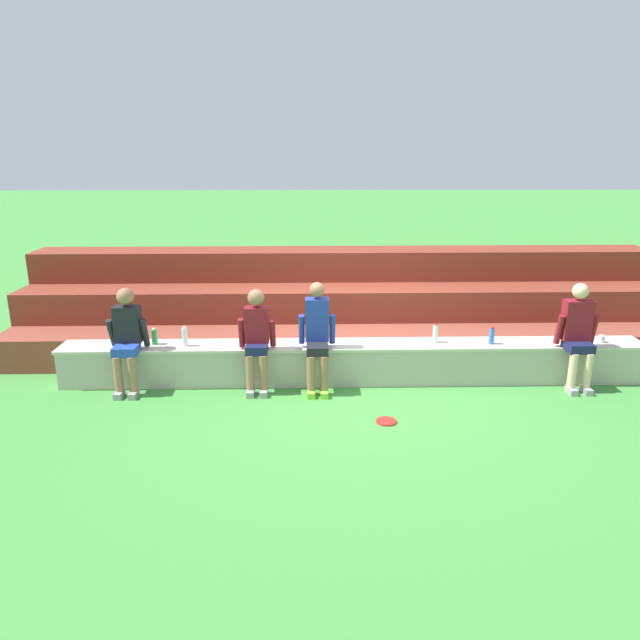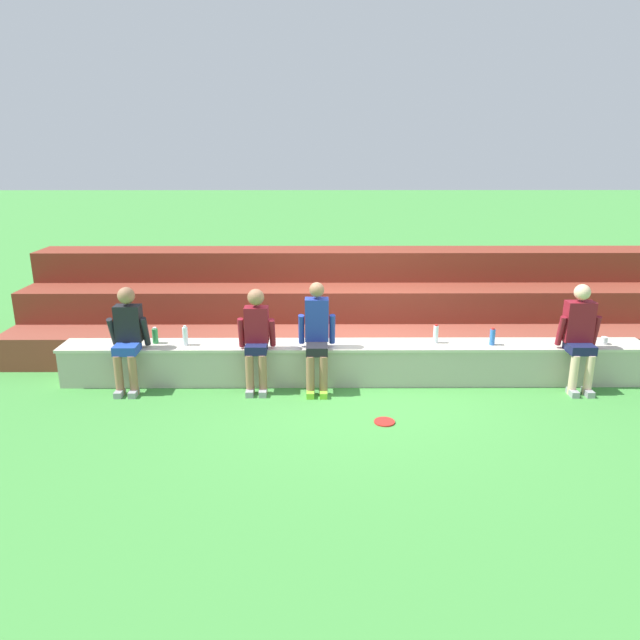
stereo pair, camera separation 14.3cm
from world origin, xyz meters
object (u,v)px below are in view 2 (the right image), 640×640
at_px(person_far_left, 128,335).
at_px(person_left_of_center, 256,336).
at_px(water_bottle_mid_left, 155,336).
at_px(plastic_cup_right_end, 604,341).
at_px(frisbee, 384,422).
at_px(water_bottle_near_left, 185,336).
at_px(person_right_of_center, 580,334).
at_px(water_bottle_near_right, 492,337).
at_px(water_bottle_center_gap, 436,334).
at_px(person_center, 317,334).

relative_size(person_far_left, person_left_of_center, 1.01).
distance_m(person_far_left, water_bottle_mid_left, 0.42).
height_order(plastic_cup_right_end, frisbee, plastic_cup_right_end).
distance_m(water_bottle_mid_left, water_bottle_near_left, 0.45).
relative_size(person_right_of_center, water_bottle_near_right, 5.95).
xyz_separation_m(person_right_of_center, water_bottle_center_gap, (-1.85, 0.32, -0.10)).
distance_m(plastic_cup_right_end, frisbee, 3.48).
bearing_deg(person_far_left, frisbee, -17.60).
bearing_deg(person_center, person_right_of_center, -0.54).
height_order(person_far_left, plastic_cup_right_end, person_far_left).
xyz_separation_m(water_bottle_near_left, frisbee, (2.62, -1.27, -0.68)).
height_order(person_left_of_center, water_bottle_center_gap, person_left_of_center).
bearing_deg(person_left_of_center, person_right_of_center, -0.05).
xyz_separation_m(water_bottle_near_right, water_bottle_center_gap, (-0.76, 0.09, 0.01)).
xyz_separation_m(person_right_of_center, water_bottle_near_left, (-5.32, 0.25, -0.10)).
distance_m(person_left_of_center, water_bottle_center_gap, 2.48).
bearing_deg(water_bottle_near_right, person_left_of_center, -175.99).
distance_m(water_bottle_center_gap, plastic_cup_right_end, 2.33).
bearing_deg(person_right_of_center, person_center, 179.46).
bearing_deg(person_center, water_bottle_center_gap, 9.89).
distance_m(person_left_of_center, water_bottle_near_right, 3.23).
relative_size(person_center, water_bottle_center_gap, 5.43).
bearing_deg(water_bottle_center_gap, person_left_of_center, -172.64).
xyz_separation_m(person_far_left, person_right_of_center, (6.04, -0.03, 0.02)).
bearing_deg(person_center, water_bottle_near_left, 173.31).
bearing_deg(person_left_of_center, water_bottle_center_gap, 7.36).
bearing_deg(plastic_cup_right_end, water_bottle_near_left, -179.88).
relative_size(person_far_left, person_center, 0.96).
bearing_deg(person_right_of_center, person_left_of_center, 179.95).
height_order(person_right_of_center, water_bottle_center_gap, person_right_of_center).
relative_size(person_left_of_center, water_bottle_mid_left, 6.02).
xyz_separation_m(person_right_of_center, frisbee, (-2.70, -1.03, -0.77)).
bearing_deg(water_bottle_center_gap, water_bottle_near_right, -6.86).
height_order(water_bottle_near_right, water_bottle_mid_left, water_bottle_near_right).
relative_size(person_center, plastic_cup_right_end, 14.46).
relative_size(person_right_of_center, water_bottle_center_gap, 5.37).
height_order(person_center, frisbee, person_center).
bearing_deg(frisbee, plastic_cup_right_end, 22.05).
bearing_deg(water_bottle_center_gap, water_bottle_mid_left, 179.88).
bearing_deg(person_center, water_bottle_near_right, 4.65).
bearing_deg(plastic_cup_right_end, person_right_of_center, -151.60).
xyz_separation_m(person_far_left, water_bottle_near_right, (4.95, 0.20, -0.10)).
bearing_deg(person_right_of_center, frisbee, -159.14).
xyz_separation_m(water_bottle_mid_left, water_bottle_center_gap, (3.90, -0.01, 0.02)).
xyz_separation_m(water_bottle_near_right, water_bottle_near_left, (-4.23, 0.02, 0.02)).
xyz_separation_m(person_far_left, water_bottle_center_gap, (4.18, 0.29, -0.08)).
distance_m(person_left_of_center, person_center, 0.81).
height_order(person_left_of_center, water_bottle_near_right, person_left_of_center).
distance_m(water_bottle_near_right, plastic_cup_right_end, 1.57).
bearing_deg(water_bottle_center_gap, person_right_of_center, -9.83).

